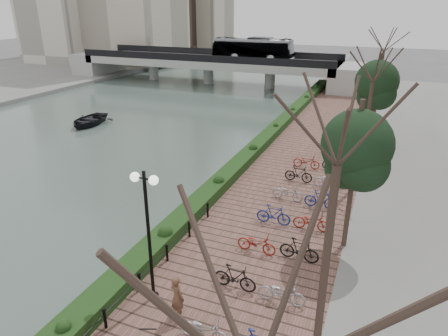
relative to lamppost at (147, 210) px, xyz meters
The scene contains 10 objects.
river_water 28.22m from the lamppost, 127.63° to the left, with size 30.00×130.00×0.02m, color #45574D.
promenade 15.23m from the lamppost, 82.42° to the left, with size 8.00×75.00×0.50m, color brown.
hedge 17.49m from the lamppost, 94.86° to the left, with size 1.10×56.00×0.60m, color #173412.
chain_fence 3.39m from the lamppost, 126.64° to the right, with size 0.10×14.10×0.70m.
lamppost is the anchor object (origin of this frame).
pedestrian 3.07m from the lamppost, 22.33° to the right, with size 0.60×0.39×1.64m, color brown.
bicycle_parking 8.21m from the lamppost, 63.18° to the left, with size 2.40×17.32×1.00m.
street_trees 11.47m from the lamppost, 58.76° to the left, with size 3.20×37.12×6.80m.
bridge 44.96m from the lamppost, 110.46° to the left, with size 36.00×10.77×6.50m.
boat 26.35m from the lamppost, 134.97° to the left, with size 3.30×4.62×0.96m, color black.
Camera 1 is at (8.85, -6.89, 10.31)m, focal length 32.00 mm.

